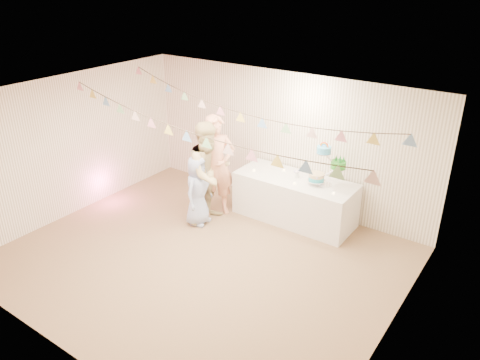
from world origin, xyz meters
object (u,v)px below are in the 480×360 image
Objects in this scene: person_adult_a at (216,166)px; person_child at (198,190)px; table at (295,199)px; person_adult_b at (209,173)px; cake_stand at (326,170)px.

person_adult_a reaches higher than person_child.
table is 1.65m from person_adult_b.
person_child is (-1.91, -1.17, -0.46)m from cake_stand.
table is at bearing -43.24° from person_adult_b.
cake_stand is at bearing 5.19° from table.
table is 1.68× the size of person_child.
person_child is at bearing -148.50° from cake_stand.
table is 1.56m from person_adult_a.
person_adult_b reaches higher than cake_stand.
person_adult_b reaches higher than person_child.
person_child reaches higher than table.
person_adult_b reaches higher than table.
cake_stand is at bearing -65.08° from person_child.
cake_stand is at bearing -50.89° from person_adult_b.
person_adult_b is (-1.83, -0.94, -0.18)m from cake_stand.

